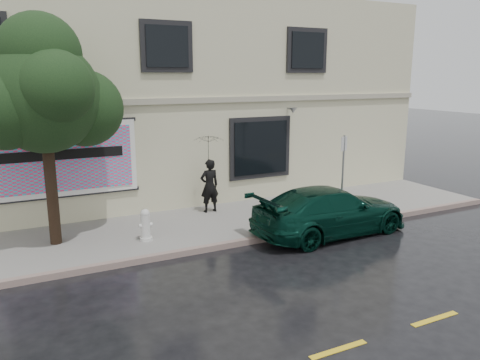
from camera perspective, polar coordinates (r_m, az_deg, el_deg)
name	(u,v)px	position (r m, az deg, el deg)	size (l,w,h in m)	color
ground	(242,271)	(10.86, 0.21, -11.05)	(90.00, 90.00, 0.00)	black
sidewalk	(191,228)	(13.62, -5.98, -5.78)	(20.00, 3.50, 0.15)	gray
curb	(215,247)	(12.09, -3.02, -8.16)	(20.00, 0.18, 0.16)	slate
road_marking	(338,350)	(8.24, 11.91, -19.57)	(19.00, 0.12, 0.01)	gold
building	(135,99)	(18.45, -12.63, 9.66)	(20.00, 8.12, 7.00)	beige
billboard	(61,160)	(14.05, -20.96, 2.33)	(4.30, 0.16, 2.20)	white
car	(330,211)	(13.29, 10.94, -3.71)	(2.04, 4.63, 1.35)	black
pedestrian	(209,186)	(14.64, -3.74, -0.71)	(0.61, 0.40, 1.68)	black
umbrella	(209,147)	(14.40, -3.81, 4.00)	(1.02, 1.02, 0.75)	black
street_tree	(43,98)	(12.32, -22.86, 9.23)	(2.72, 2.72, 5.08)	#302015
fire_hydrant	(146,225)	(12.43, -11.44, -5.42)	(0.35, 0.33, 0.85)	silver
sign_pole	(343,170)	(13.91, 12.42, 1.21)	(0.30, 0.14, 2.54)	gray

